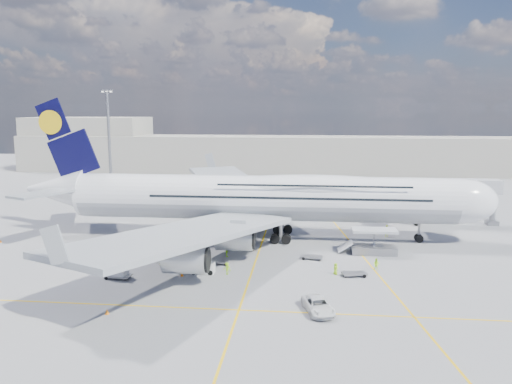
# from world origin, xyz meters

# --- Properties ---
(ground) EXTENTS (300.00, 300.00, 0.00)m
(ground) POSITION_xyz_m (0.00, 0.00, 0.00)
(ground) COLOR gray
(ground) RESTS_ON ground
(taxi_line_main) EXTENTS (0.25, 220.00, 0.01)m
(taxi_line_main) POSITION_xyz_m (0.00, 0.00, 0.01)
(taxi_line_main) COLOR yellow
(taxi_line_main) RESTS_ON ground
(taxi_line_cross) EXTENTS (120.00, 0.25, 0.01)m
(taxi_line_cross) POSITION_xyz_m (0.00, -20.00, 0.01)
(taxi_line_cross) COLOR yellow
(taxi_line_cross) RESTS_ON ground
(taxi_line_diag) EXTENTS (14.16, 99.06, 0.01)m
(taxi_line_diag) POSITION_xyz_m (14.00, 10.00, 0.01)
(taxi_line_diag) COLOR yellow
(taxi_line_diag) RESTS_ON ground
(airliner) EXTENTS (77.26, 79.15, 23.71)m
(airliner) POSITION_xyz_m (0.26, 10.00, 6.87)
(airliner) COLOR white
(airliner) RESTS_ON ground
(jet_bridge) EXTENTS (18.80, 12.10, 8.50)m
(jet_bridge) POSITION_xyz_m (29.81, 20.94, 6.85)
(jet_bridge) COLOR #B7B7BC
(jet_bridge) RESTS_ON ground
(cargo_loader) EXTENTS (8.53, 3.20, 3.67)m
(cargo_loader) POSITION_xyz_m (16.82, 2.89, 1.25)
(cargo_loader) COLOR silver
(cargo_loader) RESTS_ON ground
(light_mast) EXTENTS (3.00, 0.70, 25.50)m
(light_mast) POSITION_xyz_m (-40.00, 45.00, 13.21)
(light_mast) COLOR gray
(light_mast) RESTS_ON ground
(terminal) EXTENTS (180.00, 16.00, 12.00)m
(terminal) POSITION_xyz_m (0.00, 95.00, 6.00)
(terminal) COLOR #B2AD9E
(terminal) RESTS_ON ground
(hangar) EXTENTS (40.00, 22.00, 18.00)m
(hangar) POSITION_xyz_m (-70.00, 100.00, 9.00)
(hangar) COLOR #B2AD9E
(hangar) RESTS_ON ground
(tree_line) EXTENTS (160.00, 6.00, 8.00)m
(tree_line) POSITION_xyz_m (40.00, 140.00, 4.00)
(tree_line) COLOR #193814
(tree_line) RESTS_ON ground
(dolly_row_a) EXTENTS (3.38, 2.08, 2.03)m
(dolly_row_a) POSITION_xyz_m (-16.57, -11.65, 1.09)
(dolly_row_a) COLOR gray
(dolly_row_a) RESTS_ON ground
(dolly_row_b) EXTENTS (2.87, 1.64, 1.77)m
(dolly_row_b) POSITION_xyz_m (-12.60, -4.05, 0.95)
(dolly_row_b) COLOR gray
(dolly_row_b) RESTS_ON ground
(dolly_row_c) EXTENTS (3.19, 1.79, 0.46)m
(dolly_row_c) POSITION_xyz_m (-5.15, -4.47, 0.35)
(dolly_row_c) COLOR gray
(dolly_row_c) RESTS_ON ground
(dolly_back) EXTENTS (3.20, 2.44, 0.42)m
(dolly_back) POSITION_xyz_m (-21.20, -4.19, 0.32)
(dolly_back) COLOR gray
(dolly_back) RESTS_ON ground
(dolly_nose_far) EXTENTS (3.16, 2.00, 0.43)m
(dolly_nose_far) POSITION_xyz_m (7.85, -0.95, 0.33)
(dolly_nose_far) COLOR gray
(dolly_nose_far) RESTS_ON ground
(dolly_nose_near) EXTENTS (3.32, 2.23, 0.45)m
(dolly_nose_near) POSITION_xyz_m (13.22, -7.71, 0.34)
(dolly_nose_near) COLOR gray
(dolly_nose_near) RESTS_ON ground
(baggage_tug) EXTENTS (3.08, 1.47, 1.91)m
(baggage_tug) POSITION_xyz_m (-6.27, -8.69, 0.84)
(baggage_tug) COLOR silver
(baggage_tug) RESTS_ON ground
(catering_truck_inner) EXTENTS (7.39, 5.09, 4.07)m
(catering_truck_inner) POSITION_xyz_m (-14.28, 25.25, 1.92)
(catering_truck_inner) COLOR gray
(catering_truck_inner) RESTS_ON ground
(catering_truck_outer) EXTENTS (7.24, 2.87, 4.33)m
(catering_truck_outer) POSITION_xyz_m (-21.26, 48.29, 2.01)
(catering_truck_outer) COLOR gray
(catering_truck_outer) RESTS_ON ground
(service_van) EXTENTS (3.92, 5.94, 1.52)m
(service_van) POSITION_xyz_m (8.37, -19.76, 0.76)
(service_van) COLOR white
(service_van) RESTS_ON ground
(crew_nose) EXTENTS (0.88, 0.78, 2.02)m
(crew_nose) POSITION_xyz_m (20.43, 12.81, 1.01)
(crew_nose) COLOR #CAF219
(crew_nose) RESTS_ON ground
(crew_loader) EXTENTS (0.96, 0.87, 1.61)m
(crew_loader) POSITION_xyz_m (16.34, -5.06, 0.81)
(crew_loader) COLOR #AEFF1A
(crew_loader) RESTS_ON ground
(crew_wing) EXTENTS (0.50, 0.97, 1.59)m
(crew_wing) POSITION_xyz_m (-4.35, -1.14, 0.79)
(crew_wing) COLOR #A2EE19
(crew_wing) RESTS_ON ground
(crew_van) EXTENTS (0.86, 0.88, 1.53)m
(crew_van) POSITION_xyz_m (10.87, -7.36, 0.76)
(crew_van) COLOR #9EE117
(crew_van) RESTS_ON ground
(crew_tug) EXTENTS (1.18, 0.86, 1.63)m
(crew_tug) POSITION_xyz_m (-3.08, -8.75, 0.81)
(crew_tug) COLOR #B1FF1A
(crew_tug) RESTS_ON ground
(cone_wing_left_inner) EXTENTS (0.38, 0.38, 0.48)m
(cone_wing_left_inner) POSITION_xyz_m (-9.98, 30.46, 0.23)
(cone_wing_left_inner) COLOR orange
(cone_wing_left_inner) RESTS_ON ground
(cone_wing_left_outer) EXTENTS (0.45, 0.45, 0.58)m
(cone_wing_left_outer) POSITION_xyz_m (-14.98, 37.21, 0.28)
(cone_wing_left_outer) COLOR orange
(cone_wing_left_outer) RESTS_ON ground
(cone_wing_right_inner) EXTENTS (0.40, 0.40, 0.51)m
(cone_wing_right_inner) POSITION_xyz_m (-8.72, -10.03, 0.25)
(cone_wing_right_inner) COLOR orange
(cone_wing_right_inner) RESTS_ON ground
(cone_wing_right_outer) EXTENTS (0.45, 0.45, 0.57)m
(cone_wing_right_outer) POSITION_xyz_m (-13.53, -22.51, 0.28)
(cone_wing_right_outer) COLOR orange
(cone_wing_right_outer) RESTS_ON ground
(cone_tail) EXTENTS (0.38, 0.38, 0.48)m
(cone_tail) POSITION_xyz_m (-41.56, 2.82, 0.23)
(cone_tail) COLOR orange
(cone_tail) RESTS_ON ground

